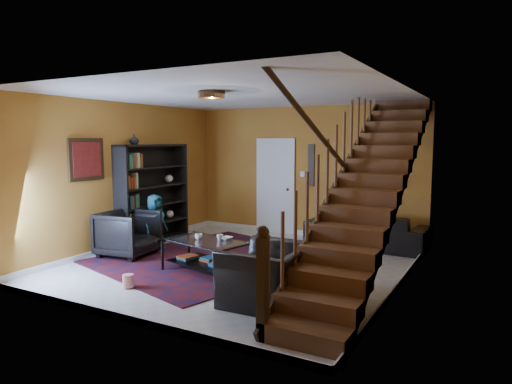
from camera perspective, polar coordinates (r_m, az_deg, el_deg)
floor at (r=7.76m, az=-1.97°, el=-9.07°), size 5.50×5.50×0.00m
room at (r=9.54m, az=-4.76°, el=-5.83°), size 5.50×5.50×5.50m
staircase at (r=6.68m, az=13.80°, el=0.44°), size 0.95×5.02×3.18m
bookshelf at (r=9.46m, az=-12.70°, el=-0.45°), size 0.35×1.80×2.00m
door at (r=10.26m, az=2.45°, el=0.57°), size 0.82×0.05×2.05m
framed_picture at (r=8.47m, az=-20.44°, el=3.84°), size 0.04×0.74×0.74m
wall_hanging at (r=9.88m, az=6.90°, el=3.36°), size 0.14×0.03×0.90m
ceiling_fixture at (r=6.84m, az=-5.58°, el=11.99°), size 0.40×0.40×0.10m
rug at (r=8.13m, az=-5.50°, el=-8.32°), size 4.00×4.31×0.02m
sofa at (r=9.19m, az=13.63°, el=-4.63°), size 2.35×0.99×0.68m
armchair_left at (r=8.52m, az=-15.70°, el=-5.04°), size 1.01×0.99×0.83m
armchair_right at (r=5.94m, az=1.53°, el=-10.26°), size 1.03×1.17×0.74m
person_adult_a at (r=9.48m, az=9.50°, el=-5.15°), size 0.47×0.31×1.27m
person_adult_b at (r=9.28m, az=13.68°, el=-5.87°), size 0.56×0.43×1.15m
person_child at (r=8.87m, az=-12.49°, el=-3.72°), size 0.38×0.55×1.07m
coffee_table at (r=7.39m, az=-6.20°, el=-7.60°), size 1.42×1.02×0.49m
cup_a at (r=7.42m, az=-7.17°, el=-5.55°), size 0.16×0.16×0.10m
cup_b at (r=7.32m, az=-4.55°, el=-5.68°), size 0.13×0.13×0.10m
bowl at (r=7.36m, az=-3.74°, el=-5.81°), size 0.23×0.23×0.05m
vase at (r=9.03m, az=-15.00°, el=6.36°), size 0.18×0.18×0.19m
popcorn_bucket at (r=6.79m, az=-15.68°, el=-10.64°), size 0.20×0.20×0.18m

